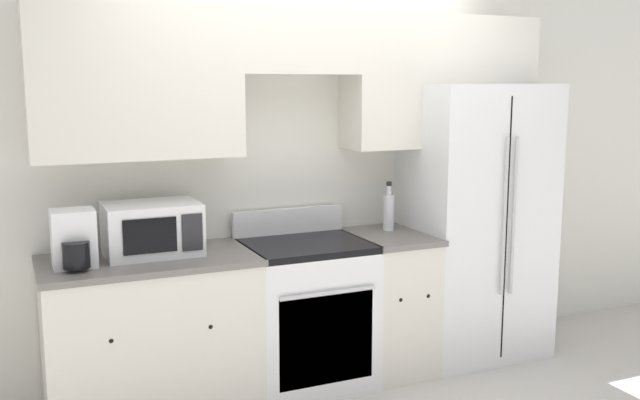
% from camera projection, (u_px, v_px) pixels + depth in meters
% --- Properties ---
extents(ground_plane, '(12.00, 12.00, 0.00)m').
position_uv_depth(ground_plane, '(342.00, 399.00, 4.17)').
color(ground_plane, beige).
extents(wall_back, '(8.00, 0.39, 2.60)m').
position_uv_depth(wall_back, '(303.00, 134.00, 4.45)').
color(wall_back, silver).
rests_on(wall_back, ground_plane).
extents(lower_cabinets_left, '(1.16, 0.64, 0.89)m').
position_uv_depth(lower_cabinets_left, '(151.00, 335.00, 3.96)').
color(lower_cabinets_left, silver).
rests_on(lower_cabinets_left, ground_plane).
extents(lower_cabinets_right, '(0.45, 0.64, 0.89)m').
position_uv_depth(lower_cabinets_right, '(389.00, 301.00, 4.57)').
color(lower_cabinets_right, silver).
rests_on(lower_cabinets_right, ground_plane).
extents(oven_range, '(0.73, 0.65, 1.05)m').
position_uv_depth(oven_range, '(306.00, 312.00, 4.33)').
color(oven_range, white).
rests_on(oven_range, ground_plane).
extents(refrigerator, '(0.90, 0.74, 1.82)m').
position_uv_depth(refrigerator, '(472.00, 221.00, 4.80)').
color(refrigerator, white).
rests_on(refrigerator, ground_plane).
extents(microwave, '(0.51, 0.38, 0.29)m').
position_uv_depth(microwave, '(152.00, 229.00, 3.94)').
color(microwave, white).
rests_on(microwave, lower_cabinets_left).
extents(bottle, '(0.07, 0.07, 0.32)m').
position_uv_depth(bottle, '(389.00, 211.00, 4.59)').
color(bottle, silver).
rests_on(bottle, lower_cabinets_right).
extents(paper_towel_holder, '(0.22, 0.27, 0.30)m').
position_uv_depth(paper_towel_holder, '(74.00, 241.00, 3.67)').
color(paper_towel_holder, white).
rests_on(paper_towel_holder, lower_cabinets_left).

